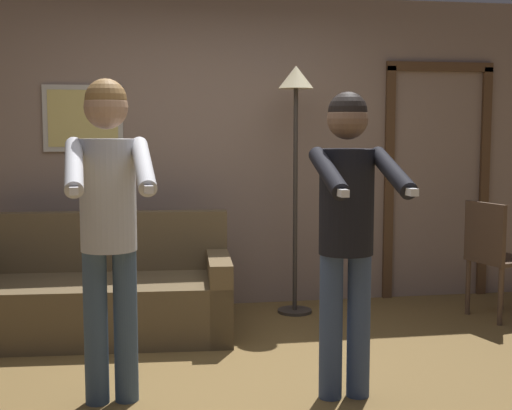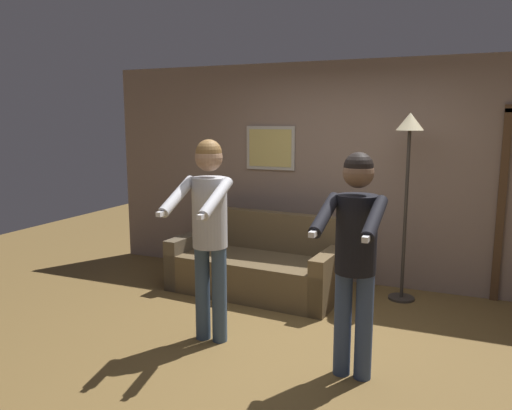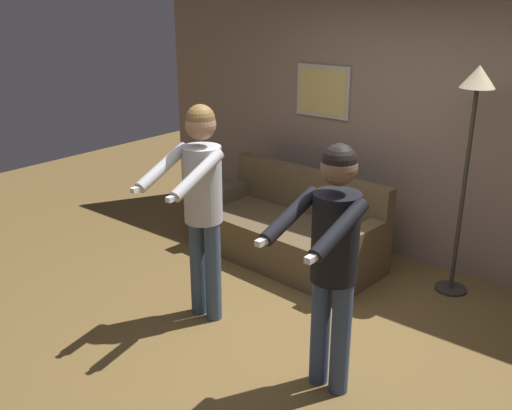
{
  "view_description": "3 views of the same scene",
  "coord_description": "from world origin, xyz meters",
  "px_view_note": "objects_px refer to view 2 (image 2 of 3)",
  "views": [
    {
      "loc": [
        -0.63,
        -3.97,
        1.5
      ],
      "look_at": [
        0.01,
        -0.31,
        1.1
      ],
      "focal_mm": 50.0,
      "sensor_mm": 36.0,
      "label": 1
    },
    {
      "loc": [
        1.23,
        -3.77,
        1.92
      ],
      "look_at": [
        -0.3,
        -0.17,
        1.25
      ],
      "focal_mm": 35.0,
      "sensor_mm": 36.0,
      "label": 2
    },
    {
      "loc": [
        2.18,
        -3.07,
        2.51
      ],
      "look_at": [
        -0.19,
        -0.14,
        1.13
      ],
      "focal_mm": 40.0,
      "sensor_mm": 36.0,
      "label": 3
    }
  ],
  "objects_px": {
    "couch": "(257,268)",
    "torchiere_lamp": "(409,152)",
    "person_standing_right": "(355,245)",
    "person_standing_left": "(209,221)"
  },
  "relations": [
    {
      "from": "couch",
      "to": "person_standing_right",
      "type": "bearing_deg",
      "value": -46.74
    },
    {
      "from": "couch",
      "to": "torchiere_lamp",
      "type": "height_order",
      "value": "torchiere_lamp"
    },
    {
      "from": "torchiere_lamp",
      "to": "person_standing_left",
      "type": "height_order",
      "value": "torchiere_lamp"
    },
    {
      "from": "torchiere_lamp",
      "to": "person_standing_right",
      "type": "bearing_deg",
      "value": -94.32
    },
    {
      "from": "torchiere_lamp",
      "to": "person_standing_right",
      "type": "height_order",
      "value": "torchiere_lamp"
    },
    {
      "from": "couch",
      "to": "torchiere_lamp",
      "type": "xyz_separation_m",
      "value": [
        1.55,
        0.38,
        1.32
      ]
    },
    {
      "from": "person_standing_right",
      "to": "person_standing_left",
      "type": "bearing_deg",
      "value": 173.38
    },
    {
      "from": "person_standing_left",
      "to": "person_standing_right",
      "type": "height_order",
      "value": "person_standing_left"
    },
    {
      "from": "person_standing_right",
      "to": "torchiere_lamp",
      "type": "bearing_deg",
      "value": 85.68
    },
    {
      "from": "person_standing_left",
      "to": "person_standing_right",
      "type": "distance_m",
      "value": 1.29
    }
  ]
}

